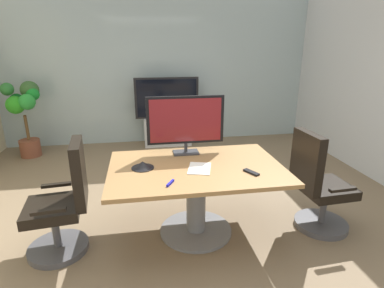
{
  "coord_description": "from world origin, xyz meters",
  "views": [
    {
      "loc": [
        -0.36,
        -2.98,
        1.93
      ],
      "look_at": [
        0.15,
        0.07,
        0.9
      ],
      "focal_mm": 28.78,
      "sensor_mm": 36.0,
      "label": 1
    }
  ],
  "objects_px": {
    "tv_monitor": "(186,122)",
    "potted_plant": "(24,110)",
    "office_chair_left": "(64,208)",
    "conference_table": "(196,185)",
    "wall_display_unit": "(167,123)",
    "remote_control": "(251,172)",
    "conference_phone": "(143,165)",
    "office_chair_right": "(318,190)"
  },
  "relations": [
    {
      "from": "office_chair_left",
      "to": "conference_table",
      "type": "bearing_deg",
      "value": 87.6
    },
    {
      "from": "conference_table",
      "to": "tv_monitor",
      "type": "distance_m",
      "value": 0.69
    },
    {
      "from": "conference_table",
      "to": "wall_display_unit",
      "type": "bearing_deg",
      "value": 90.5
    },
    {
      "from": "potted_plant",
      "to": "remote_control",
      "type": "distance_m",
      "value": 4.23
    },
    {
      "from": "wall_display_unit",
      "to": "potted_plant",
      "type": "height_order",
      "value": "wall_display_unit"
    },
    {
      "from": "conference_phone",
      "to": "remote_control",
      "type": "xyz_separation_m",
      "value": [
        1.01,
        -0.29,
        -0.02
      ]
    },
    {
      "from": "office_chair_right",
      "to": "remote_control",
      "type": "relative_size",
      "value": 6.41
    },
    {
      "from": "tv_monitor",
      "to": "conference_phone",
      "type": "distance_m",
      "value": 0.69
    },
    {
      "from": "office_chair_right",
      "to": "tv_monitor",
      "type": "bearing_deg",
      "value": 64.59
    },
    {
      "from": "wall_display_unit",
      "to": "potted_plant",
      "type": "bearing_deg",
      "value": -174.69
    },
    {
      "from": "office_chair_left",
      "to": "wall_display_unit",
      "type": "height_order",
      "value": "wall_display_unit"
    },
    {
      "from": "office_chair_right",
      "to": "conference_phone",
      "type": "xyz_separation_m",
      "value": [
        -1.8,
        0.18,
        0.33
      ]
    },
    {
      "from": "potted_plant",
      "to": "remote_control",
      "type": "xyz_separation_m",
      "value": [
        2.96,
        -3.02,
        -0.06
      ]
    },
    {
      "from": "conference_table",
      "to": "potted_plant",
      "type": "distance_m",
      "value": 3.72
    },
    {
      "from": "office_chair_right",
      "to": "remote_control",
      "type": "bearing_deg",
      "value": 95.1
    },
    {
      "from": "conference_phone",
      "to": "potted_plant",
      "type": "bearing_deg",
      "value": 125.64
    },
    {
      "from": "potted_plant",
      "to": "office_chair_left",
      "type": "bearing_deg",
      "value": -67.09
    },
    {
      "from": "office_chair_left",
      "to": "wall_display_unit",
      "type": "relative_size",
      "value": 0.83
    },
    {
      "from": "office_chair_right",
      "to": "wall_display_unit",
      "type": "bearing_deg",
      "value": 19.38
    },
    {
      "from": "tv_monitor",
      "to": "potted_plant",
      "type": "height_order",
      "value": "tv_monitor"
    },
    {
      "from": "conference_phone",
      "to": "wall_display_unit",
      "type": "bearing_deg",
      "value": 80.4
    },
    {
      "from": "office_chair_right",
      "to": "office_chair_left",
      "type": "bearing_deg",
      "value": 85.67
    },
    {
      "from": "conference_table",
      "to": "potted_plant",
      "type": "bearing_deg",
      "value": 131.93
    },
    {
      "from": "office_chair_right",
      "to": "remote_control",
      "type": "distance_m",
      "value": 0.86
    },
    {
      "from": "potted_plant",
      "to": "conference_phone",
      "type": "distance_m",
      "value": 3.35
    },
    {
      "from": "office_chair_left",
      "to": "remote_control",
      "type": "bearing_deg",
      "value": 78.16
    },
    {
      "from": "tv_monitor",
      "to": "remote_control",
      "type": "bearing_deg",
      "value": -51.15
    },
    {
      "from": "office_chair_right",
      "to": "wall_display_unit",
      "type": "distance_m",
      "value": 3.39
    },
    {
      "from": "tv_monitor",
      "to": "conference_phone",
      "type": "height_order",
      "value": "tv_monitor"
    },
    {
      "from": "office_chair_left",
      "to": "office_chair_right",
      "type": "xyz_separation_m",
      "value": [
        2.55,
        -0.05,
        0.0
      ]
    },
    {
      "from": "office_chair_left",
      "to": "wall_display_unit",
      "type": "bearing_deg",
      "value": 151.49
    },
    {
      "from": "potted_plant",
      "to": "wall_display_unit",
      "type": "bearing_deg",
      "value": 5.31
    },
    {
      "from": "conference_table",
      "to": "tv_monitor",
      "type": "xyz_separation_m",
      "value": [
        -0.05,
        0.4,
        0.57
      ]
    },
    {
      "from": "wall_display_unit",
      "to": "office_chair_right",
      "type": "bearing_deg",
      "value": -67.44
    },
    {
      "from": "conference_table",
      "to": "wall_display_unit",
      "type": "distance_m",
      "value": 2.99
    },
    {
      "from": "conference_phone",
      "to": "remote_control",
      "type": "bearing_deg",
      "value": -16.14
    },
    {
      "from": "tv_monitor",
      "to": "wall_display_unit",
      "type": "distance_m",
      "value": 2.68
    },
    {
      "from": "tv_monitor",
      "to": "conference_phone",
      "type": "bearing_deg",
      "value": -142.9
    },
    {
      "from": "tv_monitor",
      "to": "conference_phone",
      "type": "relative_size",
      "value": 3.82
    },
    {
      "from": "office_chair_right",
      "to": "tv_monitor",
      "type": "xyz_separation_m",
      "value": [
        -1.32,
        0.54,
        0.66
      ]
    },
    {
      "from": "office_chair_right",
      "to": "potted_plant",
      "type": "distance_m",
      "value": 4.76
    },
    {
      "from": "conference_table",
      "to": "conference_phone",
      "type": "xyz_separation_m",
      "value": [
        -0.53,
        0.04,
        0.24
      ]
    }
  ]
}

